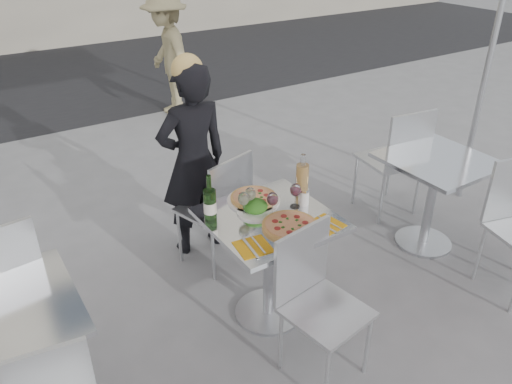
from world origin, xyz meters
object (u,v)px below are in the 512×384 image
chair_far (221,203)px  chair_near (315,292)px  pizza_near (290,225)px  wineglass_white_a (244,199)px  wineglass_white_b (250,195)px  wineglass_red_a (273,200)px  woman_diner (193,162)px  napkin_right (325,224)px  main_table (269,246)px  napkin_left (253,247)px  side_table_left (5,347)px  side_table_right (434,184)px  side_chair_rfar (398,154)px  salad_plate (255,207)px  sugar_shaker (304,197)px  pedestrian_b (167,55)px  pizza_far (254,199)px  wine_bottle (210,204)px  wineglass_red_b (295,191)px  carafe (302,180)px

chair_far → chair_near: 1.10m
pizza_near → wineglass_white_a: 0.31m
wineglass_white_b → wineglass_red_a: size_ratio=1.00×
woman_diner → napkin_right: bearing=103.1°
wineglass_white_a → main_table: bearing=-40.4°
napkin_right → pizza_near: bearing=145.2°
chair_far → napkin_left: 0.90m
side_table_left → chair_near: chair_near is taller
pizza_near → side_table_right: bearing=5.9°
side_chair_rfar → salad_plate: (-1.65, -0.38, 0.21)m
salad_plate → wineglass_white_b: size_ratio=1.40×
woman_diner → sugar_shaker: bearing=108.3°
chair_far → pizza_near: 0.81m
pedestrian_b → pizza_far: size_ratio=4.68×
napkin_left → pedestrian_b: bearing=79.8°
wine_bottle → wineglass_red_b: (0.51, -0.14, -0.00)m
wineglass_white_a → pedestrian_b: bearing=72.7°
carafe → sugar_shaker: 0.12m
pedestrian_b → wineglass_white_a: (-1.17, -3.77, 0.08)m
wineglass_red_a → woman_diner: bearing=93.2°
main_table → wineglass_red_b: size_ratio=4.76×
side_chair_rfar → napkin_right: side_chair_rfar is taller
chair_near → pedestrian_b: pedestrian_b is taller
napkin_left → napkin_right: (0.47, -0.04, 0.00)m
side_chair_rfar → pizza_near: bearing=29.2°
pedestrian_b → wineglass_white_b: size_ratio=9.84×
salad_plate → wineglass_white_a: size_ratio=1.40×
wineglass_red_a → napkin_left: wineglass_red_a is taller
wineglass_red_b → salad_plate: bearing=163.8°
wineglass_white_a → wineglass_red_a: (0.14, -0.09, 0.00)m
wineglass_white_b → wineglass_white_a: bearing=-157.4°
pizza_far → carafe: size_ratio=1.14×
pizza_far → sugar_shaker: bearing=-40.8°
pizza_near → salad_plate: size_ratio=1.46×
side_table_left → sugar_shaker: size_ratio=7.01×
chair_near → wineglass_white_a: wineglass_white_a is taller
main_table → wine_bottle: bearing=153.1°
main_table → pedestrian_b: 4.01m
sugar_shaker → wineglass_red_b: (-0.06, 0.01, 0.06)m
chair_near → wineglass_red_b: size_ratio=5.60×
side_chair_rfar → pizza_near: (-1.57, -0.62, 0.18)m
pizza_near → napkin_right: size_ratio=1.58×
pizza_far → salad_plate: salad_plate is taller
side_chair_rfar → pizza_near: side_chair_rfar is taller
chair_far → wineglass_white_b: 0.60m
wineglass_white_b → main_table: bearing=-65.8°
main_table → pizza_far: size_ratio=2.26×
wineglass_red_a → napkin_right: size_ratio=0.77×
main_table → pizza_near: size_ratio=2.33×
wineglass_red_a → napkin_right: (0.20, -0.25, -0.11)m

